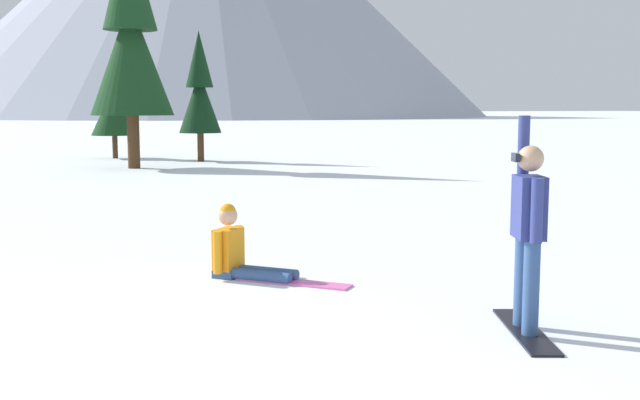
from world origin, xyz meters
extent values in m
plane|color=white|center=(0.00, 0.00, 0.00)|extent=(800.00, 800.00, 0.00)
cube|color=black|center=(3.75, 0.01, 0.01)|extent=(0.85, 1.47, 0.02)
cylinder|color=#335184|center=(3.68, -0.14, 0.46)|extent=(0.15, 0.15, 0.87)
cylinder|color=#335184|center=(3.81, 0.16, 0.46)|extent=(0.15, 0.15, 0.87)
cube|color=navy|center=(3.75, 0.01, 1.19)|extent=(0.38, 0.46, 0.58)
cylinder|color=navy|center=(3.64, -0.23, 1.19)|extent=(0.11, 0.11, 0.58)
cylinder|color=navy|center=(3.85, 0.25, 1.73)|extent=(0.11, 0.11, 0.60)
sphere|color=tan|center=(3.75, 0.01, 1.64)|extent=(0.24, 0.24, 0.24)
cube|color=black|center=(3.62, 0.07, 1.65)|extent=(0.10, 0.17, 0.08)
cube|color=#335184|center=(1.86, 3.41, 0.05)|extent=(0.45, 0.45, 0.10)
cylinder|color=#335184|center=(2.27, 3.11, 0.07)|extent=(0.65, 0.68, 0.14)
cylinder|color=#335184|center=(2.13, 2.97, 0.07)|extent=(0.65, 0.68, 0.14)
cube|color=pink|center=(2.47, 2.75, 0.01)|extent=(1.19, 1.24, 0.02)
cube|color=orange|center=(1.86, 3.41, 0.36)|extent=(0.46, 0.45, 0.51)
cylinder|color=orange|center=(2.04, 3.59, 0.35)|extent=(0.11, 0.11, 0.52)
cylinder|color=orange|center=(1.67, 3.23, 0.35)|extent=(0.11, 0.11, 0.52)
sphere|color=tan|center=(1.86, 3.41, 0.77)|extent=(0.24, 0.24, 0.24)
sphere|color=orange|center=(1.86, 3.41, 0.82)|extent=(0.20, 0.20, 0.20)
cylinder|color=#472D19|center=(6.74, 23.82, 0.56)|extent=(0.26, 0.26, 1.13)
cone|color=black|center=(6.74, 23.82, 2.32)|extent=(1.66, 1.66, 2.39)
cone|color=black|center=(6.74, 23.82, 4.00)|extent=(1.08, 1.08, 2.19)
cylinder|color=#472D19|center=(3.73, 21.37, 0.92)|extent=(0.42, 0.42, 1.85)
cone|color=#143819|center=(3.73, 21.37, 3.81)|extent=(2.84, 2.84, 3.93)
cylinder|color=#472D19|center=(3.91, 27.05, 0.48)|extent=(0.22, 0.22, 0.96)
cone|color=#143819|center=(3.91, 27.05, 1.99)|extent=(1.90, 1.90, 2.05)
cone|color=#143819|center=(3.91, 27.05, 3.43)|extent=(1.24, 1.24, 1.88)
camera|label=1|loc=(-0.78, -5.62, 2.10)|focal=42.70mm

